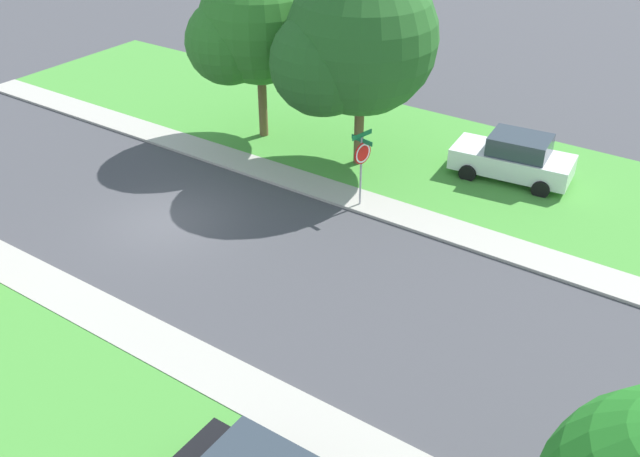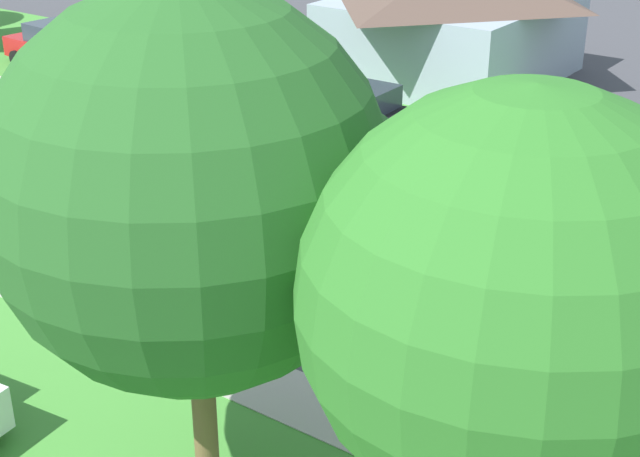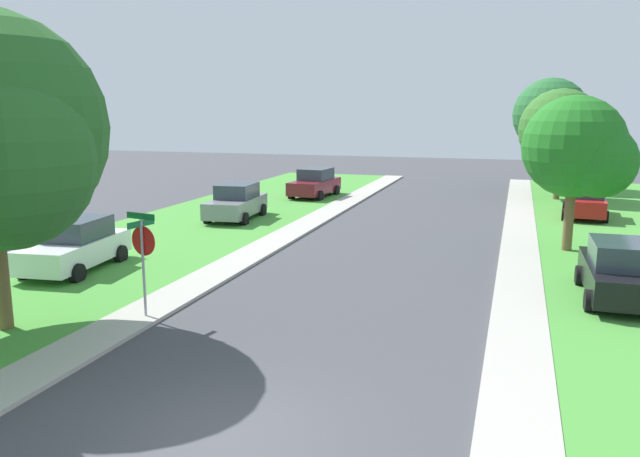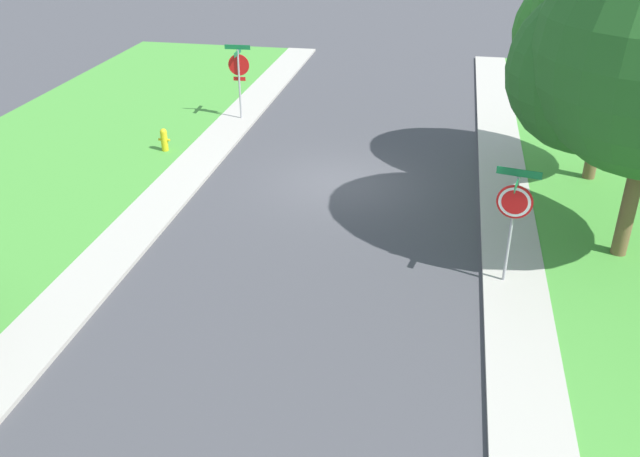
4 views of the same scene
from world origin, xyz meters
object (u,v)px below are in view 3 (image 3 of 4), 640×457
at_px(car_grey_behind_trees, 236,202).
at_px(car_red_far_down_street, 585,201).
at_px(car_maroon_across_road, 315,183).
at_px(tree_across_right, 580,151).
at_px(car_white_near_corner, 75,245).
at_px(car_black_driveway_right, 621,272).
at_px(tree_sidewalk_near, 555,118).
at_px(stop_sign_far_corner, 143,247).
at_px(tree_sidewalk_mid, 566,133).

distance_m(car_grey_behind_trees, car_red_far_down_street, 16.96).
bearing_deg(car_maroon_across_road, tree_across_right, -39.13).
distance_m(car_white_near_corner, tree_across_right, 17.96).
bearing_deg(car_maroon_across_road, car_grey_behind_trees, -98.24).
bearing_deg(car_black_driveway_right, tree_sidewalk_near, 91.67).
bearing_deg(car_maroon_across_road, car_white_near_corner, -96.78).
relative_size(car_grey_behind_trees, car_white_near_corner, 0.99).
bearing_deg(tree_across_right, tree_sidewalk_near, 89.98).
height_order(stop_sign_far_corner, tree_across_right, tree_across_right).
relative_size(car_red_far_down_street, tree_across_right, 0.76).
relative_size(car_red_far_down_street, car_white_near_corner, 0.99).
relative_size(car_black_driveway_right, tree_across_right, 0.74).
relative_size(car_grey_behind_trees, car_red_far_down_street, 1.00).
xyz_separation_m(tree_across_right, tree_sidewalk_near, (0.01, 19.50, 0.89)).
height_order(car_red_far_down_street, car_maroon_across_road, same).
relative_size(tree_across_right, tree_sidewalk_mid, 0.90).
relative_size(car_red_far_down_street, car_maroon_across_road, 1.00).
height_order(car_black_driveway_right, tree_sidewalk_mid, tree_sidewalk_mid).
bearing_deg(car_maroon_across_road, tree_sidewalk_mid, 11.87).
height_order(car_red_far_down_street, tree_across_right, tree_across_right).
relative_size(car_white_near_corner, tree_across_right, 0.77).
bearing_deg(car_white_near_corner, car_maroon_across_road, 83.22).
bearing_deg(car_maroon_across_road, car_black_driveway_right, -49.98).
xyz_separation_m(stop_sign_far_corner, car_white_near_corner, (-4.90, 3.53, -1.01)).
xyz_separation_m(tree_sidewalk_mid, tree_sidewalk_near, (-0.38, 5.40, 0.79)).
xyz_separation_m(car_black_driveway_right, car_white_near_corner, (-16.69, -1.66, 0.00)).
relative_size(car_red_far_down_street, car_black_driveway_right, 1.02).
relative_size(stop_sign_far_corner, tree_sidewalk_near, 0.38).
xyz_separation_m(car_grey_behind_trees, car_white_near_corner, (-1.01, -10.37, 0.00)).
xyz_separation_m(car_grey_behind_trees, car_maroon_across_road, (1.23, 8.50, 0.00)).
bearing_deg(car_maroon_across_road, stop_sign_far_corner, -83.22).
height_order(car_maroon_across_road, tree_sidewalk_near, tree_sidewalk_near).
bearing_deg(tree_sidewalk_mid, car_grey_behind_trees, -143.20).
distance_m(stop_sign_far_corner, tree_sidewalk_near, 32.79).
bearing_deg(tree_sidewalk_near, car_black_driveway_right, -88.33).
relative_size(car_maroon_across_road, car_white_near_corner, 0.99).
xyz_separation_m(car_white_near_corner, tree_across_right, (15.94, 7.73, 2.94)).
distance_m(car_maroon_across_road, tree_sidewalk_near, 16.50).
bearing_deg(car_red_far_down_street, stop_sign_far_corner, -121.99).
bearing_deg(tree_across_right, car_white_near_corner, -154.14).
bearing_deg(car_white_near_corner, car_black_driveway_right, 5.69).
height_order(stop_sign_far_corner, car_white_near_corner, stop_sign_far_corner).
distance_m(car_black_driveway_right, tree_sidewalk_mid, 20.40).
bearing_deg(car_black_driveway_right, car_maroon_across_road, 130.02).
bearing_deg(tree_sidewalk_mid, tree_sidewalk_near, 94.03).
height_order(car_red_far_down_street, car_black_driveway_right, same).
height_order(car_red_far_down_street, tree_sidewalk_mid, tree_sidewalk_mid).
bearing_deg(car_black_driveway_right, tree_across_right, 97.07).
bearing_deg(tree_sidewalk_mid, car_maroon_across_road, -168.13).
xyz_separation_m(car_maroon_across_road, tree_sidewalk_mid, (14.08, 2.96, 3.04)).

